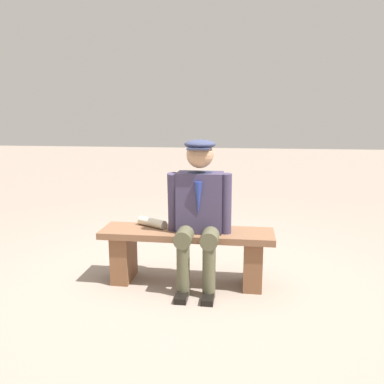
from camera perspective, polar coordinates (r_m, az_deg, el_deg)
The scene contains 4 objects.
ground_plane at distance 3.72m, azimuth -0.73°, elevation -12.86°, with size 30.00×30.00×0.00m, color gray.
bench at distance 3.60m, azimuth -0.75°, elevation -8.14°, with size 1.54×0.40×0.49m.
seated_man at distance 3.41m, azimuth 1.03°, elevation -2.20°, with size 0.57×0.57×1.30m.
rolled_magazine at distance 3.67m, azimuth -5.77°, elevation -4.40°, with size 0.08×0.08×0.29m, color beige.
Camera 1 is at (-0.50, 3.36, 1.51)m, focal length 37.05 mm.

